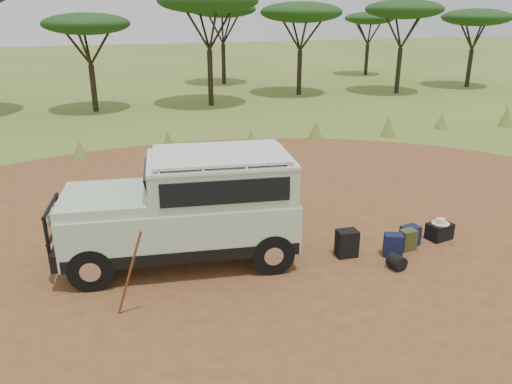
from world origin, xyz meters
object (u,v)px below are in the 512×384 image
object	(u,v)px
backpack_black	(347,243)
duffel_navy	(410,236)
backpack_navy	(393,245)
hard_case	(439,231)
safari_vehicle	(189,211)
backpack_olive	(408,240)
walking_staff	(129,274)

from	to	relation	value
backpack_black	duffel_navy	size ratio (longest dim) A/B	1.34
backpack_navy	hard_case	distance (m)	1.52
safari_vehicle	backpack_olive	bearing A→B (deg)	-4.67
duffel_navy	hard_case	distance (m)	0.82
safari_vehicle	backpack_black	xyz separation A→B (m)	(3.14, -0.95, -0.81)
backpack_black	backpack_olive	size ratio (longest dim) A/B	1.27
safari_vehicle	backpack_navy	size ratio (longest dim) A/B	9.98
backpack_navy	backpack_black	bearing A→B (deg)	-172.76
backpack_olive	duffel_navy	size ratio (longest dim) A/B	1.05
walking_staff	safari_vehicle	bearing A→B (deg)	-4.79
backpack_black	backpack_olive	xyz separation A→B (m)	(1.39, -0.20, -0.06)
backpack_olive	hard_case	bearing A→B (deg)	8.97
backpack_black	backpack_navy	size ratio (longest dim) A/B	1.19
safari_vehicle	duffel_navy	world-z (taller)	safari_vehicle
walking_staff	duffel_navy	size ratio (longest dim) A/B	3.88
safari_vehicle	duffel_navy	distance (m)	4.91
backpack_black	duffel_navy	xyz separation A→B (m)	(1.59, -0.00, -0.07)
walking_staff	hard_case	distance (m)	7.00
safari_vehicle	walking_staff	world-z (taller)	safari_vehicle
backpack_navy	backpack_olive	bearing A→B (deg)	41.70
backpack_black	hard_case	bearing A→B (deg)	6.02
walking_staff	duffel_navy	bearing A→B (deg)	-48.30
backpack_navy	hard_case	bearing A→B (deg)	39.42
backpack_black	hard_case	size ratio (longest dim) A/B	1.09
backpack_black	backpack_olive	distance (m)	1.41
hard_case	duffel_navy	bearing A→B (deg)	172.20
backpack_navy	hard_case	world-z (taller)	backpack_navy
walking_staff	hard_case	world-z (taller)	walking_staff
safari_vehicle	backpack_olive	xyz separation A→B (m)	(4.53, -1.14, -0.88)
safari_vehicle	duffel_navy	size ratio (longest dim) A/B	11.20
backpack_olive	duffel_navy	bearing A→B (deg)	40.72
hard_case	walking_staff	bearing A→B (deg)	176.60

